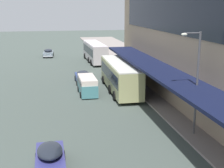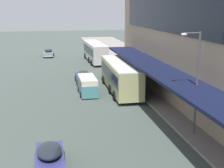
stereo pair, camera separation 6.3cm
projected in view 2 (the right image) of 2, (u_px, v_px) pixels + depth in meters
transit_bus_kerbside_front at (95, 51)px, 54.13m from camera, size 2.97×11.23×3.29m
transit_bus_kerbside_rear at (120, 75)px, 35.15m from camera, size 2.99×11.42×3.31m
sedan_trailing_near at (83, 77)px, 39.29m from camera, size 1.87×4.61×1.60m
sedan_far_back at (49, 53)px, 59.92m from camera, size 2.09×4.41×1.49m
sedan_second_mid at (50, 160)px, 18.07m from camera, size 1.82×4.47×1.59m
vw_van at (87, 84)px, 34.21m from camera, size 1.94×4.56×1.96m
street_lamp at (195, 77)px, 22.31m from camera, size 1.50×0.28×7.58m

